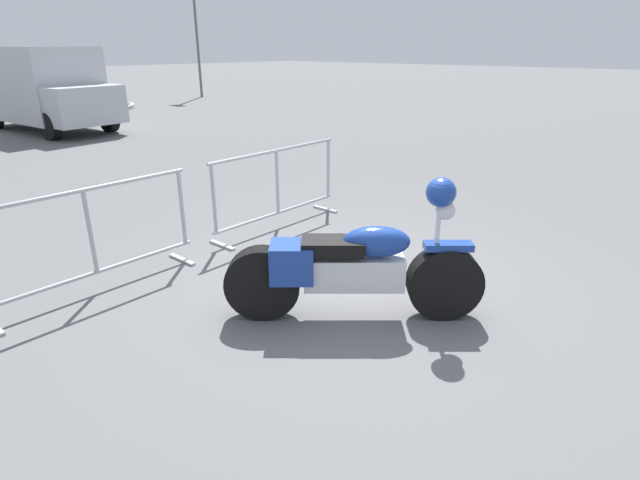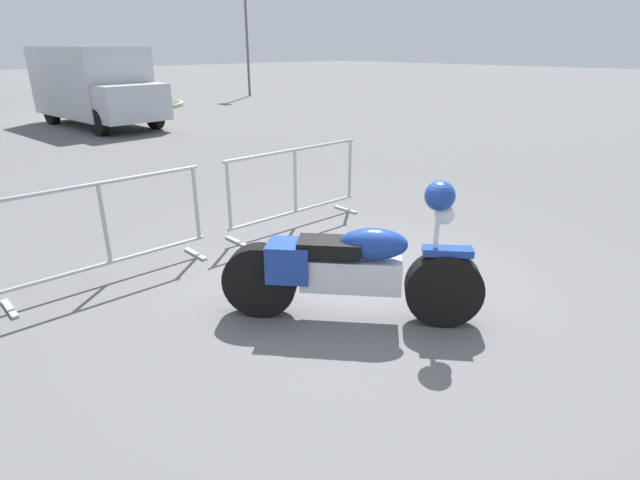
{
  "view_description": "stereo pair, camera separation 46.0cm",
  "coord_description": "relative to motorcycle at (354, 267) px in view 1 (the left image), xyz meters",
  "views": [
    {
      "loc": [
        -3.63,
        -2.75,
        2.32
      ],
      "look_at": [
        -0.4,
        0.07,
        0.65
      ],
      "focal_mm": 28.0,
      "sensor_mm": 36.0,
      "label": 1
    },
    {
      "loc": [
        -3.31,
        -3.08,
        2.32
      ],
      "look_at": [
        -0.4,
        0.07,
        0.65
      ],
      "focal_mm": 28.0,
      "sensor_mm": 36.0,
      "label": 2
    }
  ],
  "objects": [
    {
      "name": "crowd_barrier_near",
      "position": [
        -1.27,
        2.27,
        0.06
      ],
      "size": [
        2.2,
        0.45,
        1.07
      ],
      "rotation": [
        0.0,
        0.0,
        -0.0
      ],
      "color": "#9EA0A5",
      "rests_on": "ground"
    },
    {
      "name": "motorcycle",
      "position": [
        0.0,
        0.0,
        0.0
      ],
      "size": [
        1.66,
        1.86,
        1.31
      ],
      "rotation": [
        0.0,
        0.0,
        -0.85
      ],
      "color": "black",
      "rests_on": "ground"
    },
    {
      "name": "ground_plane",
      "position": [
        0.4,
        0.33,
        -0.5
      ],
      "size": [
        120.0,
        120.0,
        0.0
      ],
      "primitive_type": "plane",
      "color": "#5B5B5E"
    },
    {
      "name": "street_lamp",
      "position": [
        12.01,
        18.57,
        3.21
      ],
      "size": [
        0.36,
        0.7,
        5.68
      ],
      "color": "#595B60",
      "rests_on": "ground"
    },
    {
      "name": "crowd_barrier_far",
      "position": [
        1.27,
        2.27,
        0.06
      ],
      "size": [
        2.2,
        0.45,
        1.07
      ],
      "rotation": [
        0.0,
        0.0,
        -0.0
      ],
      "color": "#9EA0A5",
      "rests_on": "ground"
    },
    {
      "name": "delivery_van",
      "position": [
        2.77,
        13.51,
        0.74
      ],
      "size": [
        2.38,
        5.15,
        2.31
      ],
      "rotation": [
        0.0,
        0.0,
        -1.48
      ],
      "color": "#B2B7BC",
      "rests_on": "ground"
    },
    {
      "name": "planter_island",
      "position": [
        5.84,
        17.82,
        -0.19
      ],
      "size": [
        3.76,
        3.76,
        1.16
      ],
      "color": "#ADA89E",
      "rests_on": "ground"
    }
  ]
}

